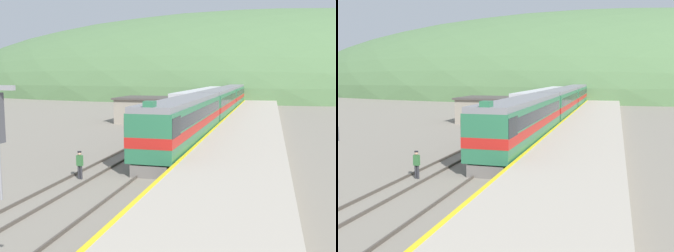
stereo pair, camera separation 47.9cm
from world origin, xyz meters
The scene contains 11 objects.
track_main centered at (0.00, 70.00, 0.08)m, with size 1.52×180.00×0.16m.
track_siding centered at (-3.95, 70.00, 0.08)m, with size 1.51×180.00×0.16m.
platform centered at (4.90, 50.00, 0.51)m, with size 6.60×140.00×1.04m.
distant_hills centered at (0.00, 129.19, 0.00)m, with size 224.77×101.15×53.13m.
station_shed centered at (-8.43, 44.59, 1.69)m, with size 8.52×7.16×3.36m.
express_train_lead_car centered at (0.00, 27.24, 2.36)m, with size 3.03×21.91×4.69m.
carriage_second centered at (0.00, 49.50, 2.35)m, with size 3.02×20.37×4.33m.
carriage_third centered at (0.00, 70.75, 2.35)m, with size 3.02×20.37×4.33m.
carriage_fourth centered at (0.00, 92.01, 2.35)m, with size 3.02×20.37×4.33m.
siding_train centered at (-3.95, 59.75, 2.04)m, with size 2.90×35.62×3.96m.
track_worker centered at (-3.95, 15.49, 0.97)m, with size 0.39×0.27×1.70m.
Camera 1 is at (7.04, -5.51, 6.21)m, focal length 42.00 mm.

